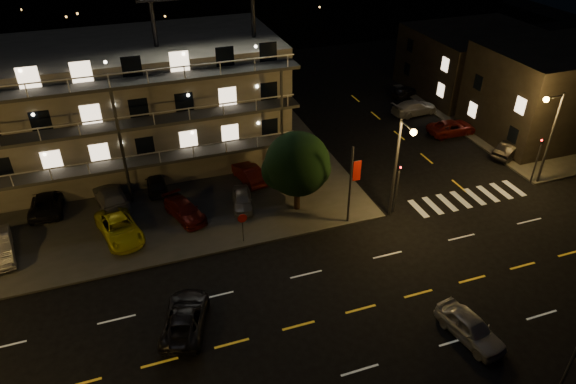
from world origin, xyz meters
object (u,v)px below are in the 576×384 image
object	(u,v)px
lot_car_2	(119,228)
road_car_west	(185,318)
lot_car_4	(242,199)
lot_car_7	(111,197)
road_car_east	(470,327)
tree	(297,166)
side_car_0	(510,149)

from	to	relation	value
lot_car_2	road_car_west	xyz separation A→B (m)	(2.98, -9.91, -0.18)
lot_car_2	lot_car_4	xyz separation A→B (m)	(9.24, 0.85, -0.11)
lot_car_7	road_car_east	world-z (taller)	lot_car_7
tree	side_car_0	size ratio (longest dim) A/B	1.46
lot_car_4	road_car_east	bearing A→B (deg)	-51.47
road_car_east	lot_car_2	bearing A→B (deg)	128.29
lot_car_7	road_car_west	distance (m)	14.60
road_car_west	lot_car_4	bearing A→B (deg)	-101.29
tree	side_car_0	world-z (taller)	tree
lot_car_4	lot_car_7	world-z (taller)	lot_car_7
side_car_0	road_car_east	distance (m)	23.65
lot_car_4	road_car_west	size ratio (longest dim) A/B	0.72
lot_car_2	road_car_east	xyz separation A→B (m)	(18.00, -15.98, -0.14)
road_car_east	road_car_west	world-z (taller)	road_car_east
lot_car_7	side_car_0	size ratio (longest dim) A/B	1.21
lot_car_2	side_car_0	bearing A→B (deg)	-11.78
tree	lot_car_4	bearing A→B (deg)	157.15
side_car_0	road_car_west	size ratio (longest dim) A/B	0.87
road_car_west	lot_car_7	bearing A→B (deg)	-57.93
tree	lot_car_4	xyz separation A→B (m)	(-3.88, 1.63, -3.16)
road_car_east	lot_car_4	bearing A→B (deg)	107.39
tree	road_car_west	xyz separation A→B (m)	(-10.14, -9.13, -3.23)
lot_car_2	road_car_east	world-z (taller)	lot_car_2
lot_car_7	road_car_east	xyz separation A→B (m)	(18.35, -20.28, -0.18)
side_car_0	road_car_west	xyz separation A→B (m)	(-31.59, -10.81, -0.02)
lot_car_4	lot_car_7	xyz separation A→B (m)	(-9.59, 3.45, 0.15)
lot_car_4	side_car_0	size ratio (longest dim) A/B	0.83
tree	road_car_west	bearing A→B (deg)	-138.00
tree	road_car_east	xyz separation A→B (m)	(4.88, -15.19, -3.19)
tree	lot_car_2	bearing A→B (deg)	176.57
lot_car_2	road_car_west	size ratio (longest dim) A/B	1.04
road_car_west	road_car_east	bearing A→B (deg)	176.92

